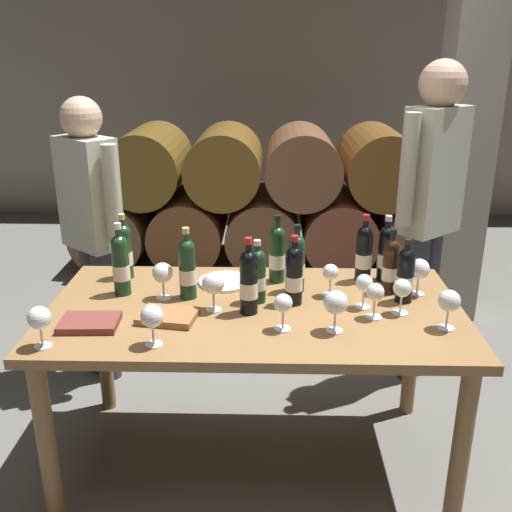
# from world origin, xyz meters

# --- Properties ---
(ground_plane) EXTENTS (14.00, 14.00, 0.00)m
(ground_plane) POSITION_xyz_m (0.00, 0.00, 0.00)
(ground_plane) COLOR #66635E
(cellar_back_wall) EXTENTS (10.00, 0.24, 2.80)m
(cellar_back_wall) POSITION_xyz_m (0.00, 4.20, 1.40)
(cellar_back_wall) COLOR gray
(cellar_back_wall) RESTS_ON ground_plane
(barrel_stack) EXTENTS (3.12, 0.90, 1.15)m
(barrel_stack) POSITION_xyz_m (0.00, 2.60, 0.54)
(barrel_stack) COLOR brown
(barrel_stack) RESTS_ON ground_plane
(stone_pillar) EXTENTS (0.32, 0.32, 2.60)m
(stone_pillar) POSITION_xyz_m (1.30, 1.60, 1.30)
(stone_pillar) COLOR gray
(stone_pillar) RESTS_ON ground_plane
(dining_table) EXTENTS (1.70, 0.90, 0.76)m
(dining_table) POSITION_xyz_m (0.00, 0.00, 0.67)
(dining_table) COLOR olive
(dining_table) RESTS_ON ground_plane
(wine_bottle_0) EXTENTS (0.07, 0.07, 0.30)m
(wine_bottle_0) POSITION_xyz_m (0.18, 0.18, 0.89)
(wine_bottle_0) COLOR #19381E
(wine_bottle_0) RESTS_ON dining_table
(wine_bottle_1) EXTENTS (0.07, 0.07, 0.30)m
(wine_bottle_1) POSITION_xyz_m (-0.61, 0.31, 0.89)
(wine_bottle_1) COLOR #19381E
(wine_bottle_1) RESTS_ON dining_table
(wine_bottle_2) EXTENTS (0.07, 0.07, 0.32)m
(wine_bottle_2) POSITION_xyz_m (-0.02, -0.05, 0.90)
(wine_bottle_2) COLOR black
(wine_bottle_2) RESTS_ON dining_table
(wine_bottle_3) EXTENTS (0.07, 0.07, 0.30)m
(wine_bottle_3) POSITION_xyz_m (0.16, 0.04, 0.89)
(wine_bottle_3) COLOR black
(wine_bottle_3) RESTS_ON dining_table
(wine_bottle_4) EXTENTS (0.07, 0.07, 0.27)m
(wine_bottle_4) POSITION_xyz_m (0.01, 0.06, 0.88)
(wine_bottle_4) COLOR #19381E
(wine_bottle_4) RESTS_ON dining_table
(wine_bottle_5) EXTENTS (0.07, 0.07, 0.29)m
(wine_bottle_5) POSITION_xyz_m (0.58, 0.17, 0.89)
(wine_bottle_5) COLOR black
(wine_bottle_5) RESTS_ON dining_table
(wine_bottle_6) EXTENTS (0.07, 0.07, 0.31)m
(wine_bottle_6) POSITION_xyz_m (0.09, 0.28, 0.89)
(wine_bottle_6) COLOR #19381E
(wine_bottle_6) RESTS_ON dining_table
(wine_bottle_7) EXTENTS (0.07, 0.07, 0.32)m
(wine_bottle_7) POSITION_xyz_m (-0.57, 0.12, 0.90)
(wine_bottle_7) COLOR #19381E
(wine_bottle_7) RESTS_ON dining_table
(wine_bottle_8) EXTENTS (0.07, 0.07, 0.31)m
(wine_bottle_8) POSITION_xyz_m (-0.29, 0.09, 0.89)
(wine_bottle_8) COLOR #19381E
(wine_bottle_8) RESTS_ON dining_table
(wine_bottle_9) EXTENTS (0.07, 0.07, 0.31)m
(wine_bottle_9) POSITION_xyz_m (0.48, 0.30, 0.89)
(wine_bottle_9) COLOR black
(wine_bottle_9) RESTS_ON dining_table
(wine_bottle_10) EXTENTS (0.07, 0.07, 0.27)m
(wine_bottle_10) POSITION_xyz_m (0.62, 0.07, 0.88)
(wine_bottle_10) COLOR black
(wine_bottle_10) RESTS_ON dining_table
(wine_bottle_11) EXTENTS (0.07, 0.07, 0.31)m
(wine_bottle_11) POSITION_xyz_m (0.58, 0.31, 0.89)
(wine_bottle_11) COLOR black
(wine_bottle_11) RESTS_ON dining_table
(wine_glass_0) EXTENTS (0.07, 0.07, 0.15)m
(wine_glass_0) POSITION_xyz_m (0.58, -0.05, 0.86)
(wine_glass_0) COLOR white
(wine_glass_0) RESTS_ON dining_table
(wine_glass_1) EXTENTS (0.07, 0.07, 0.15)m
(wine_glass_1) POSITION_xyz_m (0.47, -0.09, 0.86)
(wine_glass_1) COLOR white
(wine_glass_1) RESTS_ON dining_table
(wine_glass_2) EXTENTS (0.08, 0.08, 0.16)m
(wine_glass_2) POSITION_xyz_m (0.73, -0.18, 0.87)
(wine_glass_2) COLOR white
(wine_glass_2) RESTS_ON dining_table
(wine_glass_3) EXTENTS (0.07, 0.07, 0.14)m
(wine_glass_3) POSITION_xyz_m (0.32, 0.12, 0.86)
(wine_glass_3) COLOR white
(wine_glass_3) RESTS_ON dining_table
(wine_glass_4) EXTENTS (0.08, 0.08, 0.16)m
(wine_glass_4) POSITION_xyz_m (-0.35, -0.33, 0.87)
(wine_glass_4) COLOR white
(wine_glass_4) RESTS_ON dining_table
(wine_glass_5) EXTENTS (0.09, 0.09, 0.16)m
(wine_glass_5) POSITION_xyz_m (-0.17, -0.04, 0.87)
(wine_glass_5) COLOR white
(wine_glass_5) RESTS_ON dining_table
(wine_glass_6) EXTENTS (0.09, 0.09, 0.16)m
(wine_glass_6) POSITION_xyz_m (0.70, 0.15, 0.87)
(wine_glass_6) COLOR white
(wine_glass_6) RESTS_ON dining_table
(wine_glass_7) EXTENTS (0.09, 0.09, 0.16)m
(wine_glass_7) POSITION_xyz_m (0.31, -0.21, 0.88)
(wine_glass_7) COLOR white
(wine_glass_7) RESTS_ON dining_table
(wine_glass_8) EXTENTS (0.08, 0.08, 0.16)m
(wine_glass_8) POSITION_xyz_m (-0.75, -0.36, 0.87)
(wine_glass_8) COLOR white
(wine_glass_8) RESTS_ON dining_table
(wine_glass_9) EXTENTS (0.07, 0.07, 0.15)m
(wine_glass_9) POSITION_xyz_m (0.11, -0.20, 0.86)
(wine_glass_9) COLOR white
(wine_glass_9) RESTS_ON dining_table
(wine_glass_10) EXTENTS (0.09, 0.09, 0.16)m
(wine_glass_10) POSITION_xyz_m (-0.39, 0.08, 0.87)
(wine_glass_10) COLOR white
(wine_glass_10) RESTS_ON dining_table
(wine_glass_11) EXTENTS (0.07, 0.07, 0.15)m
(wine_glass_11) POSITION_xyz_m (0.44, 0.01, 0.86)
(wine_glass_11) COLOR white
(wine_glass_11) RESTS_ON dining_table
(tasting_notebook) EXTENTS (0.24, 0.19, 0.03)m
(tasting_notebook) POSITION_xyz_m (-0.34, -0.13, 0.77)
(tasting_notebook) COLOR #936038
(tasting_notebook) RESTS_ON dining_table
(leather_ledger) EXTENTS (0.23, 0.17, 0.03)m
(leather_ledger) POSITION_xyz_m (-0.63, -0.19, 0.77)
(leather_ledger) COLOR brown
(leather_ledger) RESTS_ON dining_table
(serving_plate) EXTENTS (0.24, 0.24, 0.01)m
(serving_plate) POSITION_xyz_m (-0.14, 0.25, 0.77)
(serving_plate) COLOR white
(serving_plate) RESTS_ON dining_table
(sommelier_presenting) EXTENTS (0.40, 0.35, 1.72)m
(sommelier_presenting) POSITION_xyz_m (0.88, 0.75, 1.04)
(sommelier_presenting) COLOR #383842
(sommelier_presenting) RESTS_ON ground_plane
(taster_seated_left) EXTENTS (0.40, 0.34, 1.54)m
(taster_seated_left) POSITION_xyz_m (-0.88, 0.72, 0.92)
(taster_seated_left) COLOR #383842
(taster_seated_left) RESTS_ON ground_plane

